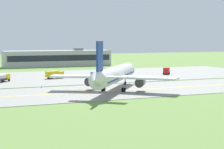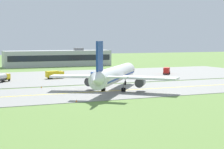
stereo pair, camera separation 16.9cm
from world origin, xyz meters
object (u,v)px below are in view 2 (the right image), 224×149
Objects in this scene: airplane_lead at (115,75)px; service_truck_pushback at (100,75)px; service_truck_baggage at (55,74)px; service_truck_fuel at (2,77)px; service_truck_catering at (167,70)px.

airplane_lead is 5.50× the size of service_truck_pushback.
airplane_lead is at bearing -81.47° from service_truck_baggage.
service_truck_baggage is at bearing 142.60° from service_truck_pushback.
service_truck_fuel is 0.96× the size of service_truck_pushback.
service_truck_catering is (60.63, 3.86, -0.00)m from service_truck_fuel.
service_truck_baggage is at bearing 98.53° from airplane_lead.
service_truck_pushback is (7.00, 27.33, -2.60)m from airplane_lead.
service_truck_pushback is (12.54, -9.59, 0.00)m from service_truck_baggage.
service_truck_pushback is (-30.56, -9.27, 0.00)m from service_truck_catering.
airplane_lead is 40.13m from service_truck_fuel.
service_truck_fuel reaches higher than service_truck_baggage.
service_truck_pushback is at bearing -10.20° from service_truck_fuel.
service_truck_baggage and service_truck_pushback have the same top height.
service_truck_pushback is at bearing -163.12° from service_truck_catering.
service_truck_fuel is at bearing -166.60° from service_truck_baggage.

